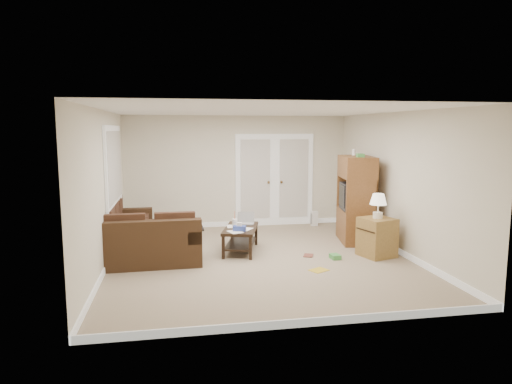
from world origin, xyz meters
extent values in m
plane|color=tan|center=(0.00, 0.00, 0.00)|extent=(5.50, 5.50, 0.00)
cube|color=white|center=(0.00, 0.00, 2.50)|extent=(5.00, 5.50, 0.02)
cube|color=silver|center=(-2.50, 0.00, 1.25)|extent=(0.02, 5.50, 2.50)
cube|color=silver|center=(2.50, 0.00, 1.25)|extent=(0.02, 5.50, 2.50)
cube|color=silver|center=(0.00, 2.75, 1.25)|extent=(5.00, 0.02, 2.50)
cube|color=silver|center=(0.00, -2.75, 1.25)|extent=(5.00, 0.02, 2.50)
cube|color=white|center=(0.40, 2.72, 1.02)|extent=(0.90, 0.04, 2.13)
cube|color=white|center=(1.30, 2.72, 1.02)|extent=(0.90, 0.04, 2.13)
cube|color=silver|center=(0.40, 2.69, 1.07)|extent=(0.68, 0.02, 1.80)
cube|color=silver|center=(1.30, 2.69, 1.07)|extent=(0.68, 0.02, 1.80)
cube|color=white|center=(-2.47, 1.00, 1.55)|extent=(0.04, 1.92, 1.42)
cube|color=silver|center=(-2.44, 1.00, 1.55)|extent=(0.02, 1.74, 1.24)
cube|color=#3A2616|center=(-2.27, 1.10, 0.19)|extent=(0.88, 2.14, 0.39)
cube|color=#3A2616|center=(-2.57, 1.10, 0.59)|extent=(0.27, 2.12, 0.40)
cube|color=#3A2616|center=(-2.29, 2.05, 0.49)|extent=(0.83, 0.24, 0.20)
cube|color=#452A1B|center=(-2.20, 1.10, 0.44)|extent=(0.60, 2.04, 0.11)
cube|color=#3A2616|center=(-1.83, 0.05, 0.19)|extent=(1.68, 0.87, 0.39)
cube|color=#3A2616|center=(-1.82, -0.25, 0.59)|extent=(1.66, 0.26, 0.40)
cube|color=#3A2616|center=(-1.11, 0.07, 0.49)|extent=(0.24, 0.83, 0.20)
cube|color=#452A1B|center=(-1.83, 0.13, 0.44)|extent=(1.58, 0.59, 0.11)
cube|color=black|center=(-1.11, 0.07, 0.60)|extent=(0.31, 0.74, 0.03)
cube|color=red|center=(-1.12, 0.27, 0.62)|extent=(0.30, 0.12, 0.02)
cube|color=black|center=(-0.25, 0.54, 0.42)|extent=(0.82, 1.20, 0.05)
cube|color=black|center=(-0.25, 0.54, 0.15)|extent=(0.72, 1.10, 0.03)
cylinder|color=white|center=(-0.36, 0.52, 0.53)|extent=(0.09, 0.09, 0.16)
cylinder|color=red|center=(-0.36, 0.52, 0.68)|extent=(0.01, 0.01, 0.14)
cube|color=#2D4093|center=(-0.31, 0.24, 0.49)|extent=(0.24, 0.17, 0.09)
cube|color=white|center=(-0.28, 0.44, 0.45)|extent=(0.50, 0.67, 0.00)
cube|color=brown|center=(2.09, 0.91, 0.31)|extent=(0.76, 1.14, 0.63)
cube|color=brown|center=(2.09, 0.91, 1.47)|extent=(0.76, 1.14, 0.42)
cube|color=black|center=(2.07, 0.92, 0.89)|extent=(0.61, 0.71, 0.52)
cube|color=black|center=(1.81, 0.96, 0.91)|extent=(0.11, 0.54, 0.42)
cube|color=#459845|center=(2.04, 0.65, 1.71)|extent=(0.16, 0.21, 0.06)
cylinder|color=white|center=(2.14, 1.22, 1.74)|extent=(0.07, 0.07, 0.13)
cube|color=olive|center=(2.04, -0.18, 0.34)|extent=(0.65, 0.65, 0.68)
cylinder|color=white|center=(2.04, -0.18, 0.73)|extent=(0.17, 0.17, 0.10)
cylinder|color=white|center=(2.04, -0.18, 0.85)|extent=(0.03, 0.03, 0.15)
cone|color=white|center=(2.04, -0.18, 1.01)|extent=(0.29, 0.29, 0.19)
cube|color=white|center=(1.73, 2.45, 0.17)|extent=(0.14, 0.12, 0.34)
cube|color=gold|center=(0.80, -0.78, 0.00)|extent=(0.35, 0.33, 0.01)
cube|color=#459845|center=(1.27, -0.22, 0.04)|extent=(0.16, 0.21, 0.08)
imported|color=brown|center=(0.80, 0.07, 0.01)|extent=(0.23, 0.26, 0.02)
camera|label=1|loc=(-1.38, -7.42, 2.20)|focal=32.00mm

